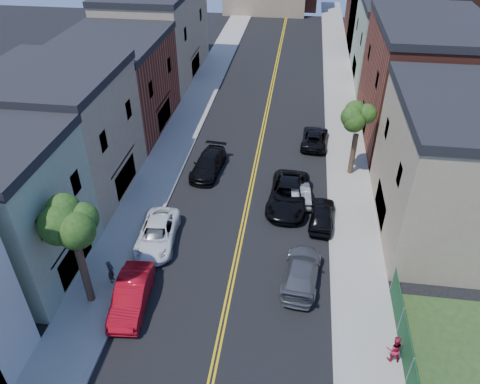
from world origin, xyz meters
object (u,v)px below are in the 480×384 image
at_px(silver_car_right, 299,191).
at_px(dark_car_right_far, 315,138).
at_px(black_car_left, 208,164).
at_px(pedestrian_right, 394,349).
at_px(black_suv_lane, 288,195).
at_px(black_car_right, 322,215).
at_px(grey_car_left, 156,236).
at_px(grey_car_right, 302,272).
at_px(pedestrian_left, 111,271).
at_px(red_sedan, 131,295).
at_px(white_pickup, 157,234).

bearing_deg(silver_car_right, dark_car_right_far, -104.72).
height_order(black_car_left, pedestrian_right, pedestrian_right).
distance_m(dark_car_right_far, black_suv_lane, 9.79).
xyz_separation_m(black_car_right, dark_car_right_far, (-0.56, 11.48, -0.05)).
relative_size(grey_car_left, black_suv_lane, 0.67).
distance_m(black_car_left, pedestrian_right, 20.81).
relative_size(grey_car_left, dark_car_right_far, 0.85).
xyz_separation_m(grey_car_right, pedestrian_right, (4.75, -5.01, 0.24)).
xyz_separation_m(grey_car_left, pedestrian_left, (-1.68, -3.75, 0.24)).
height_order(grey_car_right, black_car_right, grey_car_right).
bearing_deg(grey_car_left, silver_car_right, 28.34).
bearing_deg(black_car_right, pedestrian_right, 111.72).
bearing_deg(red_sedan, pedestrian_left, 134.53).
bearing_deg(black_car_right, black_suv_lane, -32.98).
height_order(grey_car_left, pedestrian_right, pedestrian_right).
distance_m(grey_car_left, dark_car_right_far, 18.57).
relative_size(grey_car_left, black_car_right, 0.97).
xyz_separation_m(grey_car_left, black_car_left, (1.70, 9.41, 0.06)).
xyz_separation_m(red_sedan, dark_car_right_far, (10.33, 20.62, -0.14)).
relative_size(red_sedan, black_car_left, 0.94).
height_order(silver_car_right, pedestrian_left, pedestrian_left).
height_order(grey_car_left, black_car_right, black_car_right).
bearing_deg(black_car_left, black_suv_lane, -22.75).
xyz_separation_m(black_car_left, dark_car_right_far, (8.74, 5.95, -0.09)).
relative_size(red_sedan, black_car_right, 1.16).
bearing_deg(black_suv_lane, black_car_right, -33.45).
bearing_deg(pedestrian_right, grey_car_right, -48.84).
bearing_deg(silver_car_right, grey_car_right, 85.40).
bearing_deg(black_car_right, white_pickup, 22.36).
xyz_separation_m(black_car_right, black_suv_lane, (-2.50, 1.89, 0.13)).
relative_size(red_sedan, dark_car_right_far, 1.02).
height_order(grey_car_left, black_suv_lane, black_suv_lane).
bearing_deg(white_pickup, black_suv_lane, 28.01).
relative_size(white_pickup, black_car_left, 1.01).
xyz_separation_m(red_sedan, pedestrian_right, (14.37, -1.77, 0.17)).
xyz_separation_m(grey_car_left, silver_car_right, (9.30, 6.60, -0.02)).
xyz_separation_m(black_car_right, pedestrian_right, (3.47, -10.90, 0.26)).
distance_m(black_car_left, pedestrian_left, 13.58).
relative_size(grey_car_left, pedestrian_right, 2.45).
distance_m(grey_car_right, dark_car_right_far, 17.39).
height_order(white_pickup, grey_car_right, grey_car_right).
distance_m(white_pickup, black_car_left, 9.32).
xyz_separation_m(silver_car_right, black_suv_lane, (-0.80, -0.84, 0.18)).
bearing_deg(pedestrian_right, black_car_right, -74.71).
distance_m(white_pickup, dark_car_right_far, 18.37).
xyz_separation_m(pedestrian_left, pedestrian_right, (16.15, -3.27, 0.05)).
height_order(grey_car_right, black_suv_lane, black_suv_lane).
xyz_separation_m(black_car_right, pedestrian_left, (-12.68, -7.62, 0.21)).
height_order(red_sedan, dark_car_right_far, red_sedan).
xyz_separation_m(grey_car_left, pedestrian_right, (14.47, -7.02, 0.29)).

